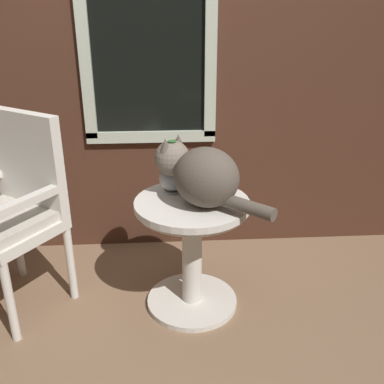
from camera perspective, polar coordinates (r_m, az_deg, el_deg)
The scene contains 6 objects.
ground_plane at distance 2.48m, azimuth -3.41°, elevation -15.61°, with size 6.00×6.00×0.00m, color #7F6047.
back_wall at distance 2.75m, azimuth -4.30°, elevation 17.91°, with size 4.00×0.07×2.60m.
wicker_side_table at distance 2.33m, azimuth 0.00°, elevation -5.95°, with size 0.59×0.59×0.63m.
wicker_chair at distance 2.48m, azimuth -22.01°, elevation -1.41°, with size 0.65×0.64×1.06m.
cat at distance 2.15m, azimuth 1.23°, elevation 2.27°, with size 0.55×0.51×0.31m.
pewter_vase_with_ivy at distance 2.30m, azimuth -2.59°, elevation 2.19°, with size 0.14×0.14×0.29m.
Camera 1 is at (0.02, -1.93, 1.56)m, focal length 41.20 mm.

